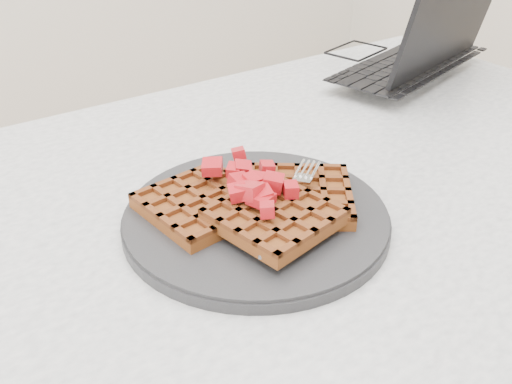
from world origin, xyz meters
TOP-DOWN VIEW (x-y plane):
  - table at (0.00, 0.00)m, footprint 1.20×0.80m
  - plate at (-0.08, -0.02)m, footprint 0.29×0.29m
  - waffles at (-0.08, -0.02)m, footprint 0.24×0.20m
  - strawberry_pile at (-0.08, -0.02)m, footprint 0.15×0.15m
  - fork at (-0.05, -0.05)m, footprint 0.16×0.13m
  - laptop at (0.41, 0.24)m, footprint 0.39×0.32m

SIDE VIEW (x-z plane):
  - table at x=0.00m, z-range 0.26..1.01m
  - plate at x=-0.08m, z-range 0.75..0.77m
  - fork at x=-0.05m, z-range 0.77..0.78m
  - waffles at x=-0.08m, z-range 0.76..0.79m
  - laptop at x=0.41m, z-range 0.67..0.90m
  - strawberry_pile at x=-0.08m, z-range 0.79..0.82m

